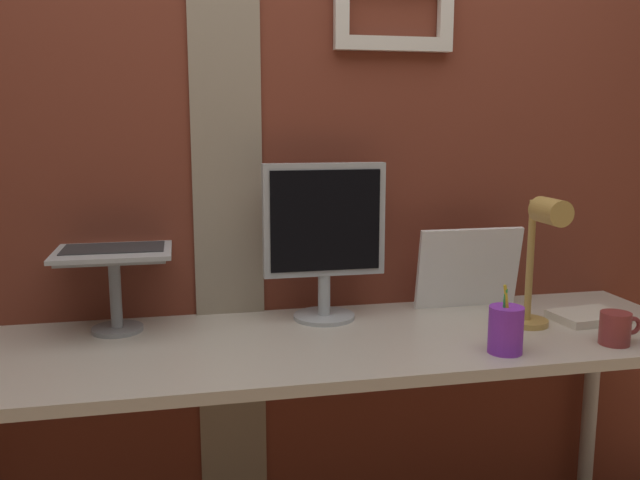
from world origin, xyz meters
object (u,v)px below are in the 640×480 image
at_px(laptop, 115,229).
at_px(coffee_mug, 616,328).
at_px(monitor, 324,230).
at_px(pen_cup, 506,329).
at_px(desk_lamp, 541,249).
at_px(whiteboard_panel, 469,268).

height_order(laptop, coffee_mug, laptop).
relative_size(monitor, laptop, 1.39).
xyz_separation_m(laptop, pen_cup, (0.97, -0.46, -0.21)).
bearing_deg(monitor, pen_cup, -45.10).
distance_m(desk_lamp, coffee_mug, 0.28).
bearing_deg(pen_cup, desk_lamp, 40.74).
height_order(laptop, whiteboard_panel, laptop).
distance_m(monitor, whiteboard_panel, 0.48).
distance_m(laptop, whiteboard_panel, 1.06).
xyz_separation_m(whiteboard_panel, coffee_mug, (0.23, -0.41, -0.08)).
distance_m(monitor, coffee_mug, 0.82).
xyz_separation_m(desk_lamp, pen_cup, (-0.17, -0.15, -0.17)).
distance_m(monitor, pen_cup, 0.58).
xyz_separation_m(monitor, coffee_mug, (0.69, -0.38, -0.22)).
relative_size(laptop, whiteboard_panel, 0.99).
relative_size(laptop, pen_cup, 1.85).
height_order(laptop, desk_lamp, laptop).
distance_m(whiteboard_panel, pen_cup, 0.42).
relative_size(monitor, desk_lamp, 1.22).
bearing_deg(coffee_mug, desk_lamp, 133.38).
xyz_separation_m(monitor, desk_lamp, (0.55, -0.23, -0.03)).
bearing_deg(whiteboard_panel, pen_cup, -101.38).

